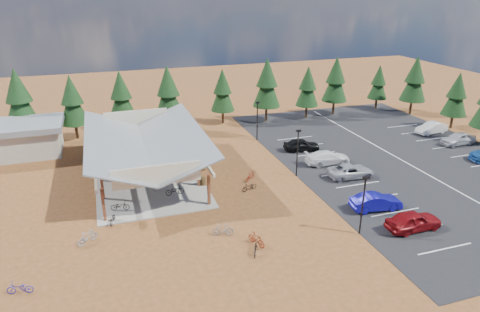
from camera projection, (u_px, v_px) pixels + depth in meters
ground at (259, 190)px, 42.21m from camera, size 140.00×140.00×0.00m
asphalt_lot at (397, 158)px, 50.24m from camera, size 27.00×44.00×0.04m
concrete_pad at (148, 175)px, 45.46m from camera, size 10.60×18.60×0.10m
bike_pavilion at (145, 142)px, 44.07m from camera, size 11.65×19.40×4.97m
outbuilding at (15, 139)px, 50.36m from camera, size 11.00×7.00×3.90m
lamp_post_0 at (363, 201)px, 33.75m from camera, size 0.50×0.25×5.14m
lamp_post_1 at (297, 150)px, 44.33m from camera, size 0.50×0.25×5.14m
lamp_post_2 at (257, 118)px, 54.92m from camera, size 0.50×0.25×5.14m
trash_bin_0 at (203, 182)px, 43.06m from camera, size 0.60×0.60×0.90m
trash_bin_1 at (203, 166)px, 46.80m from camera, size 0.60×0.60×0.90m
pine_0 at (19, 98)px, 53.11m from camera, size 4.11×4.11×9.58m
pine_1 at (72, 100)px, 54.74m from camera, size 3.62×3.62×8.44m
pine_2 at (121, 95)px, 57.10m from camera, size 3.66×3.66×8.53m
pine_3 at (168, 92)px, 57.18m from camera, size 3.94×3.94×9.18m
pine_4 at (222, 90)px, 61.15m from camera, size 3.43×3.43×7.99m
pine_5 at (267, 83)px, 61.91m from camera, size 4.02×4.02×9.36m
pine_6 at (308, 86)px, 63.81m from camera, size 3.40×3.40×7.91m
pine_7 at (336, 79)px, 65.29m from camera, size 3.86×3.86×8.99m
pine_8 at (379, 82)px, 68.77m from camera, size 3.08×3.08×7.17m
pine_12 at (457, 94)px, 59.04m from camera, size 3.41×3.41×7.95m
pine_13 at (415, 79)px, 65.41m from camera, size 3.88×3.88×9.05m
bike_0 at (120, 206)px, 38.13m from camera, size 1.74×0.92×0.87m
bike_1 at (116, 175)px, 43.95m from camera, size 1.93×1.01×1.12m
bike_2 at (119, 165)px, 46.72m from camera, size 1.82×0.79×0.93m
bike_3 at (117, 157)px, 48.97m from camera, size 1.69×0.91×0.98m
bike_4 at (175, 190)px, 40.95m from camera, size 1.78×0.63×0.93m
bike_5 at (161, 186)px, 41.75m from camera, size 1.66×0.84×0.96m
bike_6 at (163, 168)px, 46.10m from camera, size 1.67×0.71×0.86m
bike_7 at (154, 150)px, 51.04m from camera, size 1.67×0.63×0.98m
bike_8 at (113, 219)px, 36.17m from camera, size 0.95×1.70×0.85m
bike_9 at (87, 237)px, 33.33m from camera, size 1.79×1.51×1.11m
bike_10 at (20, 288)px, 27.89m from camera, size 1.76×0.89×0.88m
bike_11 at (256, 239)px, 33.11m from camera, size 1.18×1.83×1.07m
bike_12 at (255, 249)px, 32.06m from camera, size 1.20×1.74×0.87m
bike_13 at (223, 230)px, 34.41m from camera, size 1.82×0.95×1.05m
bike_15 at (250, 176)px, 44.29m from camera, size 1.54×1.39×0.97m
bike_16 at (250, 186)px, 42.03m from camera, size 1.77×1.03×0.88m
car_0 at (413, 221)px, 35.12m from camera, size 4.76×1.97×1.61m
car_1 at (376, 202)px, 38.28m from camera, size 4.76×2.13×1.52m
car_2 at (351, 171)px, 44.81m from camera, size 5.03×2.51×1.37m
car_3 at (328, 158)px, 48.16m from camera, size 5.26×2.42×1.49m
car_4 at (302, 145)px, 52.06m from camera, size 4.58×2.48×1.48m
car_8 at (458, 139)px, 54.03m from camera, size 4.64×1.98×1.56m
car_9 at (431, 128)px, 58.16m from camera, size 4.84×2.25×1.53m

